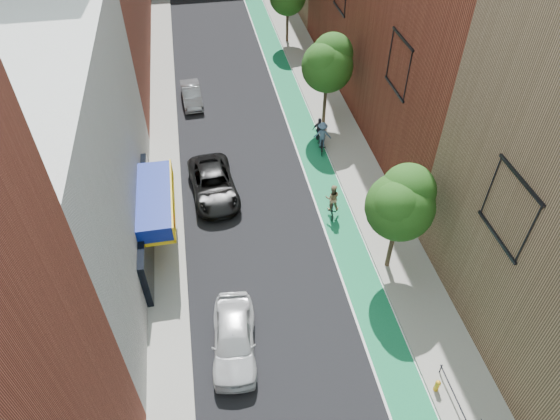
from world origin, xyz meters
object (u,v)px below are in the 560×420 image
parked_car_silver (192,95)px  cyclist_lane_far (322,138)px  parked_car_white (234,338)px  cyclist_lane_near (332,202)px  parked_car_black (213,184)px  cyclist_lane_mid (319,134)px  fire_hydrant (437,385)px

parked_car_silver → cyclist_lane_far: size_ratio=1.87×
parked_car_white → cyclist_lane_near: size_ratio=2.30×
parked_car_black → cyclist_lane_mid: cyclist_lane_mid is taller
parked_car_white → cyclist_lane_far: (7.70, 14.36, 0.15)m
cyclist_lane_far → cyclist_lane_mid: bearing=-75.9°
parked_car_white → cyclist_lane_near: bearing=55.9°
cyclist_lane_near → parked_car_black: bearing=-12.2°
parked_car_black → cyclist_lane_far: bearing=18.4°
parked_car_black → cyclist_lane_far: cyclist_lane_far is taller
cyclist_lane_far → parked_car_black: bearing=37.2°
cyclist_lane_near → cyclist_lane_far: bearing=-86.6°
parked_car_silver → cyclist_lane_near: bearing=-65.4°
cyclist_lane_near → cyclist_lane_mid: bearing=-85.6°
parked_car_silver → cyclist_lane_near: size_ratio=1.93×
parked_car_silver → cyclist_lane_mid: cyclist_lane_mid is taller
cyclist_lane_far → cyclist_lane_near: bearing=95.4°
parked_car_black → cyclist_lane_mid: bearing=23.3°
parked_car_silver → fire_hydrant: size_ratio=5.98×
cyclist_lane_mid → parked_car_white: bearing=65.2°
cyclist_lane_far → fire_hydrant: bearing=106.1°
parked_car_white → fire_hydrant: bearing=-18.0°
parked_car_white → fire_hydrant: size_ratio=7.12×
parked_car_black → cyclist_lane_near: cyclist_lane_near is taller
parked_car_white → cyclist_lane_far: size_ratio=2.23×
cyclist_lane_mid → fire_hydrant: size_ratio=2.96×
cyclist_lane_near → parked_car_silver: bearing=-50.2°
cyclist_lane_near → fire_hydrant: (1.58, -11.69, -0.39)m
fire_hydrant → parked_car_silver: bearing=109.2°
parked_car_black → cyclist_lane_far: (7.70, 3.28, 0.19)m
parked_car_silver → cyclist_lane_near: 16.11m
cyclist_lane_mid → parked_car_silver: bearing=-38.1°
cyclist_lane_near → fire_hydrant: 11.80m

